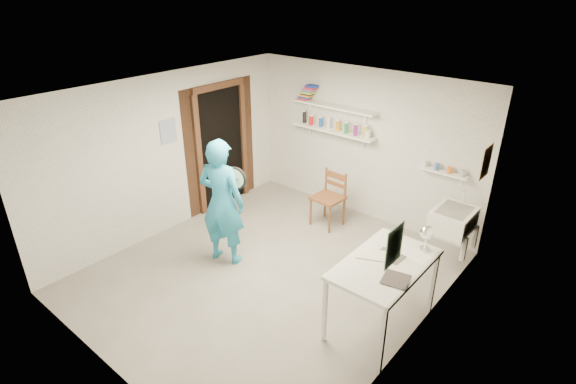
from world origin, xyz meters
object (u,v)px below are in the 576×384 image
Objects in this scene: belfast_sink at (453,220)px; man at (222,202)px; wall_clock at (236,178)px; wooden_chair at (328,198)px; desk_lamp at (427,232)px; work_table at (382,295)px.

man is (-2.44, -1.85, 0.19)m from belfast_sink.
man is 0.37m from wall_clock.
man is 1.83m from wooden_chair.
wooden_chair is at bearing 153.67° from desk_lamp.
desk_lamp is (2.00, -0.99, 0.60)m from wooden_chair.
belfast_sink is 1.88× the size of wall_clock.
wooden_chair reaches higher than belfast_sink.
man is at bearing -103.96° from wooden_chair.
desk_lamp is (0.10, -1.14, 0.37)m from belfast_sink.
man reaches higher than desk_lamp.
belfast_sink is 0.34× the size of man.
work_table is at bearing -93.82° from belfast_sink.
work_table is at bearing -17.04° from wall_clock.
wall_clock is 1.71m from wooden_chair.
work_table is (2.26, -0.01, -0.76)m from wall_clock.
wooden_chair reaches higher than work_table.
man reaches higher than work_table.
wall_clock is 2.39m from work_table.
belfast_sink is at bearing 8.07° from wooden_chair.
man reaches higher than wooden_chair.
belfast_sink is at bearing -159.57° from man.
man is 2.38m from work_table.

